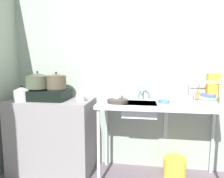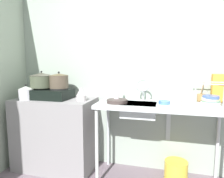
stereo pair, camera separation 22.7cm
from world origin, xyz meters
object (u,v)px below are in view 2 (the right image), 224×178
faucet (143,87)px  bucket_on_floor (176,171)px  cereal_box (219,89)px  stove (51,93)px  pot_on_right_burner (59,81)px  utensil_jar (201,98)px  pot_on_left_burner (42,80)px  dish_rack (210,101)px  frying_pan (117,101)px  percolator (81,94)px  bottle_by_sink (116,92)px  cup_by_rack (178,103)px  small_bowl_on_drainboard (164,102)px  pot_beside_stove (26,93)px  sink_basin (139,110)px

faucet → bucket_on_floor: size_ratio=1.02×
cereal_box → stove: bearing=179.6°
pot_on_right_burner → utensil_jar: bearing=7.0°
stove → pot_on_right_burner: (0.12, -0.00, 0.16)m
pot_on_left_burner → dish_rack: 1.93m
pot_on_right_burner → faucet: size_ratio=0.87×
faucet → dish_rack: bearing=-4.8°
pot_on_right_burner → frying_pan: (0.73, -0.06, -0.20)m
percolator → bottle_by_sink: bottle_by_sink is taller
cup_by_rack → stove: bearing=175.8°
pot_on_left_burner → bucket_on_floor: size_ratio=1.11×
stove → percolator: bearing=-5.9°
frying_pan → cereal_box: 1.11m
stove → faucet: faucet is taller
faucet → bottle_by_sink: 0.30m
small_bowl_on_drainboard → utensil_jar: size_ratio=0.53×
stove → pot_beside_stove: 0.28m
dish_rack → small_bowl_on_drainboard: (-0.45, -0.02, -0.03)m
sink_basin → faucet: size_ratio=1.42×
pot_on_left_burner → utensil_jar: bearing=6.1°
cup_by_rack → bottle_by_sink: 0.67m
pot_on_left_burner → faucet: bearing=4.3°
frying_pan → bottle_by_sink: size_ratio=0.90×
sink_basin → cup_by_rack: cup_by_rack is taller
pot_on_left_burner → bucket_on_floor: (1.62, 0.07, -1.00)m
pot_beside_stove → bottle_by_sink: bearing=6.7°
pot_on_left_burner → pot_on_right_burner: 0.24m
pot_beside_stove → utensil_jar: 2.03m
cereal_box → dish_rack: bearing=-128.2°
dish_rack → bucket_on_floor: 0.88m
small_bowl_on_drainboard → stove: bearing=-179.6°
stove → cereal_box: cereal_box is taller
stove → faucet: size_ratio=1.89×
pot_on_left_burner → bucket_on_floor: pot_on_left_burner is taller
stove → utensil_jar: (1.75, 0.20, -0.01)m
small_bowl_on_drainboard → bucket_on_floor: (0.15, 0.06, -0.79)m
frying_pan → utensil_jar: 0.94m
pot_on_right_burner → percolator: size_ratio=1.44×
faucet → bottle_by_sink: (-0.28, -0.10, -0.06)m
pot_on_left_burner → utensil_jar: 1.89m
percolator → utensil_jar: bearing=10.4°
stove → bucket_on_floor: size_ratio=1.94×
faucet → small_bowl_on_drainboard: faucet is taller
utensil_jar → pot_beside_stove: bearing=-170.6°
percolator → pot_on_left_burner: bearing=175.4°
dish_rack → bottle_by_sink: 0.98m
faucet → frying_pan: size_ratio=1.12×
pot_on_right_burner → faucet: (0.99, 0.09, -0.05)m
cereal_box → percolator: bearing=-177.0°
pot_on_right_burner → pot_beside_stove: (-0.37, -0.13, -0.14)m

